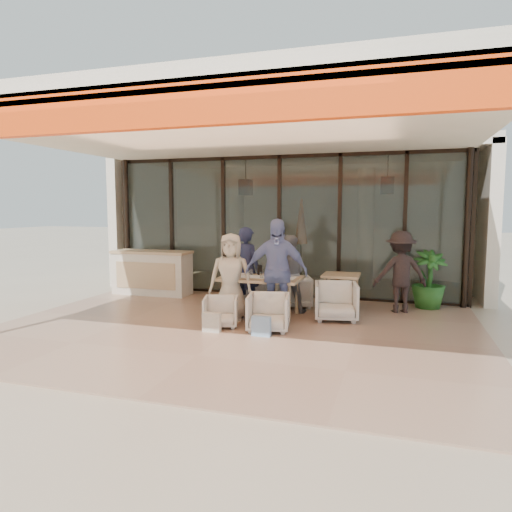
{
  "coord_description": "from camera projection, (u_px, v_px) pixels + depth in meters",
  "views": [
    {
      "loc": [
        2.56,
        -7.01,
        2.02
      ],
      "look_at": [
        0.1,
        0.9,
        1.15
      ],
      "focal_mm": 32.0,
      "sensor_mm": 36.0,
      "label": 1
    }
  ],
  "objects": [
    {
      "name": "ground",
      "position": [
        234.0,
        329.0,
        7.63
      ],
      "size": [
        70.0,
        70.0,
        0.0
      ],
      "primitive_type": "plane",
      "color": "#C6B293",
      "rests_on": "ground"
    },
    {
      "name": "terrace_floor",
      "position": [
        234.0,
        329.0,
        7.63
      ],
      "size": [
        8.0,
        6.0,
        0.01
      ],
      "primitive_type": "cube",
      "color": "tan",
      "rests_on": "ground"
    },
    {
      "name": "terrace_structure",
      "position": [
        227.0,
        128.0,
        7.04
      ],
      "size": [
        8.0,
        6.0,
        3.4
      ],
      "color": "silver",
      "rests_on": "ground"
    },
    {
      "name": "glass_storefront",
      "position": [
        279.0,
        227.0,
        10.31
      ],
      "size": [
        8.08,
        0.1,
        3.2
      ],
      "color": "#9EADA3",
      "rests_on": "ground"
    },
    {
      "name": "interior_block",
      "position": [
        301.0,
        200.0,
        12.44
      ],
      "size": [
        9.05,
        3.62,
        3.52
      ],
      "color": "silver",
      "rests_on": "ground"
    },
    {
      "name": "host_counter",
      "position": [
        152.0,
        272.0,
        10.6
      ],
      "size": [
        1.85,
        0.65,
        1.04
      ],
      "color": "silver",
      "rests_on": "ground"
    },
    {
      "name": "dining_table",
      "position": [
        260.0,
        280.0,
        8.49
      ],
      "size": [
        1.5,
        0.9,
        0.93
      ],
      "color": "tan",
      "rests_on": "ground"
    },
    {
      "name": "chair_far_left",
      "position": [
        254.0,
        291.0,
        9.55
      ],
      "size": [
        0.65,
        0.62,
        0.59
      ],
      "primitive_type": "imported",
      "rotation": [
        0.0,
        0.0,
        3.29
      ],
      "color": "white",
      "rests_on": "ground"
    },
    {
      "name": "chair_far_right",
      "position": [
        294.0,
        290.0,
        9.29
      ],
      "size": [
        0.88,
        0.85,
        0.71
      ],
      "primitive_type": "imported",
      "rotation": [
        0.0,
        0.0,
        3.5
      ],
      "color": "white",
      "rests_on": "ground"
    },
    {
      "name": "chair_near_left",
      "position": [
        221.0,
        310.0,
        7.74
      ],
      "size": [
        0.7,
        0.67,
        0.58
      ],
      "primitive_type": "imported",
      "rotation": [
        0.0,
        0.0,
        0.3
      ],
      "color": "white",
      "rests_on": "ground"
    },
    {
      "name": "chair_near_right",
      "position": [
        268.0,
        311.0,
        7.49
      ],
      "size": [
        0.77,
        0.74,
        0.69
      ],
      "primitive_type": "imported",
      "rotation": [
        0.0,
        0.0,
        0.18
      ],
      "color": "white",
      "rests_on": "ground"
    },
    {
      "name": "diner_navy",
      "position": [
        247.0,
        269.0,
        9.02
      ],
      "size": [
        0.7,
        0.57,
        1.66
      ],
      "primitive_type": "imported",
      "rotation": [
        0.0,
        0.0,
        2.82
      ],
      "color": "#1B233C",
      "rests_on": "ground"
    },
    {
      "name": "diner_grey",
      "position": [
        288.0,
        274.0,
        8.77
      ],
      "size": [
        0.85,
        0.73,
        1.51
      ],
      "primitive_type": "imported",
      "rotation": [
        0.0,
        0.0,
        3.39
      ],
      "color": "slate",
      "rests_on": "ground"
    },
    {
      "name": "diner_cream",
      "position": [
        231.0,
        277.0,
        8.16
      ],
      "size": [
        0.86,
        0.64,
        1.58
      ],
      "primitive_type": "imported",
      "rotation": [
        0.0,
        0.0,
        0.2
      ],
      "color": "beige",
      "rests_on": "ground"
    },
    {
      "name": "diner_periwinkle",
      "position": [
        276.0,
        272.0,
        7.9
      ],
      "size": [
        1.13,
        0.59,
        1.85
      ],
      "primitive_type": "imported",
      "rotation": [
        0.0,
        0.0,
        0.14
      ],
      "color": "#7488C2",
      "rests_on": "ground"
    },
    {
      "name": "tote_bag_cream",
      "position": [
        212.0,
        323.0,
        7.37
      ],
      "size": [
        0.3,
        0.1,
        0.34
      ],
      "primitive_type": "cube",
      "color": "silver",
      "rests_on": "ground"
    },
    {
      "name": "tote_bag_blue",
      "position": [
        261.0,
        327.0,
        7.13
      ],
      "size": [
        0.3,
        0.1,
        0.34
      ],
      "primitive_type": "cube",
      "color": "#99BFD8",
      "rests_on": "ground"
    },
    {
      "name": "side_table",
      "position": [
        341.0,
        279.0,
        8.88
      ],
      "size": [
        0.7,
        0.7,
        0.74
      ],
      "color": "tan",
      "rests_on": "ground"
    },
    {
      "name": "side_chair",
      "position": [
        336.0,
        300.0,
        8.19
      ],
      "size": [
        0.87,
        0.83,
        0.77
      ],
      "primitive_type": "imported",
      "rotation": [
        0.0,
        0.0,
        0.19
      ],
      "color": "white",
      "rests_on": "ground"
    },
    {
      "name": "standing_woman",
      "position": [
        400.0,
        272.0,
        8.74
      ],
      "size": [
        1.16,
        0.87,
        1.59
      ],
      "primitive_type": "imported",
      "rotation": [
        0.0,
        0.0,
        3.45
      ],
      "color": "black",
      "rests_on": "ground"
    },
    {
      "name": "potted_palm",
      "position": [
        429.0,
        280.0,
        9.12
      ],
      "size": [
        0.85,
        0.85,
        1.19
      ],
      "primitive_type": "imported",
      "rotation": [
        0.0,
        0.0,
        0.34
      ],
      "color": "#1E5919",
      "rests_on": "ground"
    }
  ]
}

